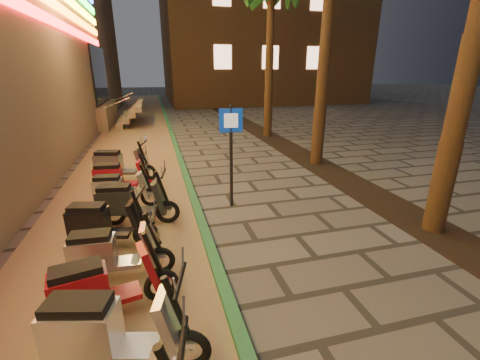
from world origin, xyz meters
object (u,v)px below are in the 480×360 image
object	(u,v)px
scooter_10	(118,190)
scooter_12	(118,165)
scooter_5	(108,332)
scooter_11	(118,177)
pedestrian_sign	(231,143)
scooter_6	(101,287)
scooter_8	(103,224)
scooter_7	(109,253)
scooter_9	(128,202)

from	to	relation	value
scooter_10	scooter_12	distance (m)	1.94
scooter_5	scooter_11	distance (m)	5.42
pedestrian_sign	scooter_5	size ratio (longest dim) A/B	1.39
scooter_6	scooter_8	bearing A→B (deg)	84.21
scooter_11	pedestrian_sign	bearing A→B (deg)	-22.89
pedestrian_sign	scooter_5	world-z (taller)	pedestrian_sign
scooter_7	scooter_8	bearing A→B (deg)	105.50
scooter_6	scooter_7	bearing A→B (deg)	77.30
scooter_7	scooter_12	size ratio (longest dim) A/B	0.90
scooter_5	scooter_10	bearing A→B (deg)	107.95
scooter_7	scooter_10	bearing A→B (deg)	95.68
scooter_10	scooter_5	bearing A→B (deg)	-79.59
scooter_7	scooter_10	distance (m)	2.86
scooter_8	scooter_11	size ratio (longest dim) A/B	1.01
scooter_5	scooter_11	xyz separation A→B (m)	(-0.36, 5.40, -0.04)
scooter_7	scooter_9	bearing A→B (deg)	88.40
pedestrian_sign	scooter_5	bearing A→B (deg)	-114.49
pedestrian_sign	scooter_12	xyz separation A→B (m)	(-2.72, 2.50, -1.01)
scooter_5	scooter_8	xyz separation A→B (m)	(-0.40, 2.73, -0.04)
scooter_6	scooter_12	world-z (taller)	scooter_12
scooter_6	scooter_12	xyz separation A→B (m)	(-0.27, 5.63, 0.04)
scooter_10	scooter_12	world-z (taller)	scooter_12
scooter_5	scooter_11	world-z (taller)	scooter_5
scooter_11	scooter_6	bearing A→B (deg)	-82.12
scooter_6	scooter_10	world-z (taller)	scooter_6
scooter_5	scooter_9	size ratio (longest dim) A/B	1.03
scooter_12	scooter_5	bearing A→B (deg)	-72.12
pedestrian_sign	scooter_8	bearing A→B (deg)	-149.78
scooter_11	scooter_12	size ratio (longest dim) A/B	0.92
scooter_5	scooter_9	world-z (taller)	scooter_5
scooter_8	scooter_10	world-z (taller)	scooter_8
scooter_6	scooter_11	distance (m)	4.56
scooter_5	scooter_6	distance (m)	0.87
scooter_7	scooter_10	xyz separation A→B (m)	(-0.11, 2.86, -0.01)
scooter_5	scooter_8	distance (m)	2.76
scooter_10	scooter_8	bearing A→B (deg)	-86.72
scooter_11	scooter_5	bearing A→B (deg)	-80.61
scooter_8	scooter_10	size ratio (longest dim) A/B	1.06
pedestrian_sign	scooter_6	size ratio (longest dim) A/B	1.49
scooter_8	scooter_9	distance (m)	0.92
scooter_6	scooter_11	xyz separation A→B (m)	(-0.18, 4.56, -0.01)
scooter_9	scooter_12	distance (m)	2.94
scooter_8	scooter_11	bearing A→B (deg)	101.92
scooter_10	scooter_9	bearing A→B (deg)	-67.27
scooter_12	scooter_6	bearing A→B (deg)	-73.31
scooter_7	scooter_12	bearing A→B (deg)	96.78
scooter_10	scooter_11	size ratio (longest dim) A/B	0.95
pedestrian_sign	scooter_8	distance (m)	3.12
scooter_5	scooter_10	world-z (taller)	scooter_5
scooter_7	scooter_8	world-z (taller)	scooter_8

